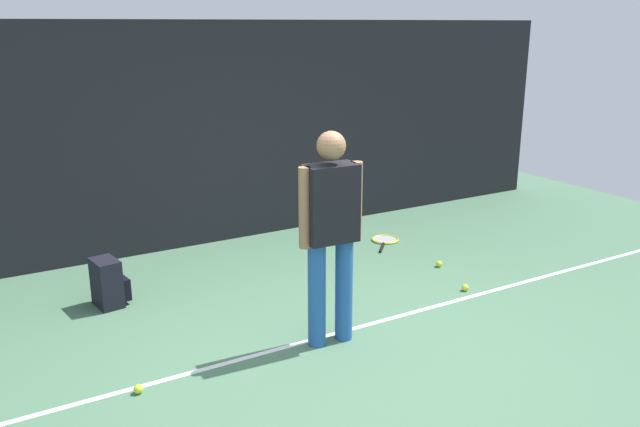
{
  "coord_description": "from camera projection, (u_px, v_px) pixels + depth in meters",
  "views": [
    {
      "loc": [
        -2.52,
        -3.89,
        2.46
      ],
      "look_at": [
        0.0,
        0.4,
        1.0
      ],
      "focal_mm": 36.58,
      "sensor_mm": 36.0,
      "label": 1
    }
  ],
  "objects": [
    {
      "name": "tennis_ball_far_left",
      "position": [
        138.0,
        389.0,
        4.49
      ],
      "size": [
        0.07,
        0.07,
        0.07
      ],
      "primitive_type": "sphere",
      "color": "#CCE033",
      "rests_on": "ground"
    },
    {
      "name": "tennis_ball_mid_court",
      "position": [
        465.0,
        288.0,
        6.21
      ],
      "size": [
        0.07,
        0.07,
        0.07
      ],
      "primitive_type": "sphere",
      "color": "#CCE033",
      "rests_on": "ground"
    },
    {
      "name": "back_fence",
      "position": [
        202.0,
        136.0,
        7.27
      ],
      "size": [
        10.0,
        0.1,
        2.5
      ],
      "primitive_type": "cube",
      "color": "black",
      "rests_on": "ground"
    },
    {
      "name": "tennis_player",
      "position": [
        331.0,
        226.0,
        4.97
      ],
      "size": [
        0.53,
        0.25,
        1.7
      ],
      "rotation": [
        0.0,
        0.0,
        -0.07
      ],
      "color": "#2659A5",
      "rests_on": "ground"
    },
    {
      "name": "tennis_ball_near_player",
      "position": [
        439.0,
        264.0,
        6.82
      ],
      "size": [
        0.07,
        0.07,
        0.07
      ],
      "primitive_type": "sphere",
      "color": "#CCE033",
      "rests_on": "ground"
    },
    {
      "name": "court_line",
      "position": [
        330.0,
        335.0,
        5.33
      ],
      "size": [
        9.0,
        0.05,
        0.0
      ],
      "primitive_type": "cube",
      "color": "white",
      "rests_on": "ground"
    },
    {
      "name": "ground_plane",
      "position": [
        346.0,
        347.0,
        5.13
      ],
      "size": [
        12.0,
        12.0,
        0.0
      ],
      "primitive_type": "plane",
      "color": "#4C7556"
    },
    {
      "name": "backpack",
      "position": [
        109.0,
        283.0,
        5.85
      ],
      "size": [
        0.31,
        0.33,
        0.44
      ],
      "rotation": [
        0.0,
        0.0,
        1.71
      ],
      "color": "black",
      "rests_on": "ground"
    },
    {
      "name": "tennis_racket",
      "position": [
        385.0,
        240.0,
        7.63
      ],
      "size": [
        0.55,
        0.57,
        0.03
      ],
      "rotation": [
        0.0,
        0.0,
        0.82
      ],
      "color": "black",
      "rests_on": "ground"
    }
  ]
}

